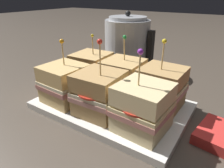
{
  "coord_description": "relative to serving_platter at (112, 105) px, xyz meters",
  "views": [
    {
      "loc": [
        0.26,
        -0.4,
        0.29
      ],
      "look_at": [
        0.0,
        0.0,
        0.07
      ],
      "focal_mm": 32.0,
      "sensor_mm": 36.0,
      "label": 1
    }
  ],
  "objects": [
    {
      "name": "ground_plane",
      "position": [
        0.0,
        0.0,
        -0.01
      ],
      "size": [
        6.0,
        6.0,
        0.0
      ],
      "primitive_type": "plane",
      "color": "#4C4238"
    },
    {
      "name": "sandwich_back_left",
      "position": [
        -0.12,
        0.06,
        0.06
      ],
      "size": [
        0.11,
        0.11,
        0.17
      ],
      "color": "tan",
      "rests_on": "serving_platter"
    },
    {
      "name": "sandwich_front_right",
      "position": [
        0.12,
        -0.06,
        0.06
      ],
      "size": [
        0.11,
        0.11,
        0.18
      ],
      "color": "beige",
      "rests_on": "serving_platter"
    },
    {
      "name": "sandwich_back_center",
      "position": [
        -0.0,
        0.06,
        0.06
      ],
      "size": [
        0.11,
        0.11,
        0.17
      ],
      "color": "tan",
      "rests_on": "serving_platter"
    },
    {
      "name": "sandwich_front_left",
      "position": [
        -0.12,
        -0.06,
        0.06
      ],
      "size": [
        0.11,
        0.11,
        0.17
      ],
      "color": "tan",
      "rests_on": "serving_platter"
    },
    {
      "name": "sandwich_front_center",
      "position": [
        0.0,
        -0.06,
        0.06
      ],
      "size": [
        0.11,
        0.11,
        0.19
      ],
      "color": "tan",
      "rests_on": "serving_platter"
    },
    {
      "name": "kettle_steel",
      "position": [
        -0.11,
        0.27,
        0.1
      ],
      "size": [
        0.19,
        0.17,
        0.23
      ],
      "color": "#B7BABF",
      "rests_on": "ground_plane"
    },
    {
      "name": "serving_platter",
      "position": [
        0.0,
        0.0,
        0.0
      ],
      "size": [
        0.39,
        0.26,
        0.02
      ],
      "color": "white",
      "rests_on": "ground_plane"
    },
    {
      "name": "sandwich_back_right",
      "position": [
        0.11,
        0.06,
        0.06
      ],
      "size": [
        0.11,
        0.11,
        0.18
      ],
      "color": "tan",
      "rests_on": "serving_platter"
    }
  ]
}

